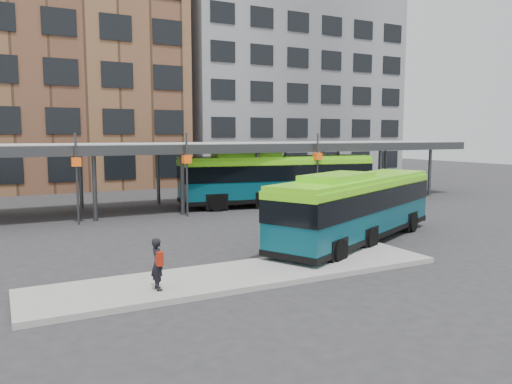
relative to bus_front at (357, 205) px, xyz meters
name	(u,v)px	position (x,y,z in m)	size (l,w,h in m)	color
ground	(329,243)	(-1.23, 0.35, -1.63)	(120.00, 120.00, 0.00)	#28282B
boarding_island	(246,275)	(-6.73, -2.65, -1.54)	(14.00, 3.00, 0.18)	gray
canopy	(213,147)	(-1.28, 13.22, 2.28)	(40.00, 6.53, 4.80)	#999B9E
building_brick	(25,63)	(-11.23, 32.35, 9.37)	(26.00, 14.00, 22.00)	brown
building_grey	(280,87)	(14.77, 32.35, 8.37)	(24.00, 14.00, 20.00)	slate
bus_front	(357,205)	(0.00, 0.00, 0.00)	(11.24, 7.18, 3.13)	#063E4C
bus_rear	(276,177)	(2.64, 11.73, 0.23)	(13.23, 4.47, 3.58)	#063E4C
pedestrian	(158,264)	(-9.84, -3.19, -0.67)	(0.38, 0.61, 1.54)	black
bike_rack	(379,190)	(12.12, 12.40, -1.16)	(6.32, 1.48, 1.04)	slate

